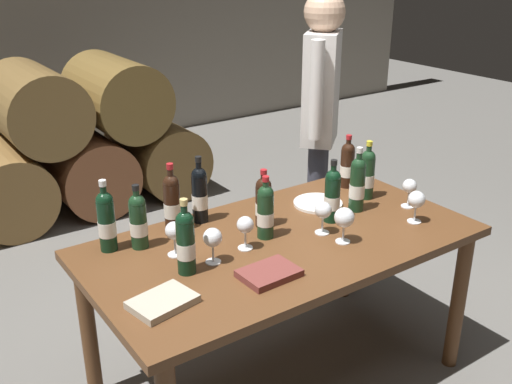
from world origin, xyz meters
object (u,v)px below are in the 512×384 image
(wine_bottle_3, at_px, (106,220))
(wine_bottle_10, at_px, (265,211))
(sommelier_presenting, at_px, (320,110))
(wine_bottle_2, at_px, (200,194))
(wine_bottle_6, at_px, (357,184))
(wine_bottle_9, at_px, (263,202))
(wine_bottle_5, at_px, (186,242))
(wine_glass_6, at_px, (213,239))
(leather_ledger, at_px, (163,302))
(wine_bottle_4, at_px, (367,174))
(wine_glass_1, at_px, (245,226))
(wine_bottle_7, at_px, (138,220))
(wine_bottle_0, at_px, (172,202))
(wine_glass_5, at_px, (344,218))
(wine_bottle_1, at_px, (332,195))
(wine_glass_2, at_px, (323,211))
(dining_table, at_px, (282,257))
(wine_glass_3, at_px, (174,232))
(wine_glass_0, at_px, (410,187))
(wine_glass_4, at_px, (416,200))
(tasting_notebook, at_px, (269,273))
(wine_bottle_8, at_px, (347,164))
(serving_plate, at_px, (318,203))

(wine_bottle_3, height_order, wine_bottle_10, wine_bottle_3)
(sommelier_presenting, bearing_deg, wine_bottle_2, -159.41)
(wine_bottle_6, bearing_deg, wine_bottle_9, 166.53)
(wine_bottle_5, xyz_separation_m, wine_glass_6, (0.12, 0.01, -0.03))
(wine_bottle_5, bearing_deg, leather_ledger, -139.58)
(wine_bottle_4, height_order, wine_bottle_10, wine_bottle_4)
(wine_bottle_5, height_order, wine_bottle_6, wine_bottle_6)
(wine_bottle_6, xyz_separation_m, wine_glass_1, (-0.66, -0.03, -0.03))
(wine_bottle_5, height_order, leather_ledger, wine_bottle_5)
(wine_bottle_7, height_order, wine_bottle_9, wine_bottle_7)
(wine_bottle_0, distance_m, wine_glass_5, 0.75)
(wine_bottle_0, bearing_deg, wine_bottle_1, -26.97)
(wine_bottle_5, height_order, wine_glass_2, wine_bottle_5)
(wine_bottle_5, distance_m, wine_bottle_6, 0.95)
(wine_bottle_10, bearing_deg, wine_bottle_4, 5.79)
(wine_bottle_5, relative_size, wine_glass_2, 2.06)
(wine_bottle_4, xyz_separation_m, wine_bottle_5, (-1.10, -0.14, 0.00))
(dining_table, height_order, wine_bottle_5, wine_bottle_5)
(wine_glass_3, height_order, wine_glass_5, wine_glass_5)
(wine_glass_6, height_order, sommelier_presenting, sommelier_presenting)
(wine_bottle_6, xyz_separation_m, leather_ledger, (-1.13, -0.21, -0.12))
(wine_bottle_1, height_order, wine_bottle_10, wine_bottle_1)
(wine_bottle_0, bearing_deg, wine_glass_1, -63.24)
(wine_bottle_5, bearing_deg, wine_glass_0, -2.81)
(wine_glass_4, height_order, sommelier_presenting, sommelier_presenting)
(wine_glass_0, bearing_deg, wine_bottle_7, 164.03)
(wine_bottle_4, distance_m, wine_glass_4, 0.34)
(wine_bottle_10, distance_m, wine_glass_6, 0.31)
(dining_table, relative_size, tasting_notebook, 7.73)
(wine_bottle_2, bearing_deg, wine_bottle_3, -176.65)
(wine_bottle_8, distance_m, wine_glass_5, 0.65)
(wine_glass_6, bearing_deg, wine_bottle_6, 3.54)
(wine_bottle_9, xyz_separation_m, tasting_notebook, (-0.24, -0.38, -0.10))
(dining_table, height_order, serving_plate, serving_plate)
(wine_glass_5, height_order, sommelier_presenting, sommelier_presenting)
(wine_glass_5, height_order, serving_plate, wine_glass_5)
(wine_bottle_5, height_order, wine_glass_4, wine_bottle_5)
(wine_bottle_8, bearing_deg, wine_glass_4, -94.89)
(wine_glass_2, bearing_deg, wine_glass_0, -1.93)
(wine_bottle_1, relative_size, wine_bottle_10, 1.05)
(wine_bottle_5, bearing_deg, wine_bottle_4, 7.32)
(leather_ledger, bearing_deg, wine_bottle_5, 29.65)
(wine_bottle_3, relative_size, wine_glass_2, 2.08)
(wine_bottle_6, height_order, wine_glass_6, wine_bottle_6)
(wine_bottle_2, xyz_separation_m, wine_glass_4, (0.80, -0.57, -0.03))
(wine_bottle_4, relative_size, wine_bottle_6, 0.94)
(wine_glass_1, bearing_deg, wine_bottle_0, 116.76)
(wine_bottle_2, relative_size, wine_bottle_7, 1.12)
(wine_glass_4, relative_size, wine_glass_6, 1.01)
(leather_ledger, bearing_deg, wine_bottle_8, 8.88)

